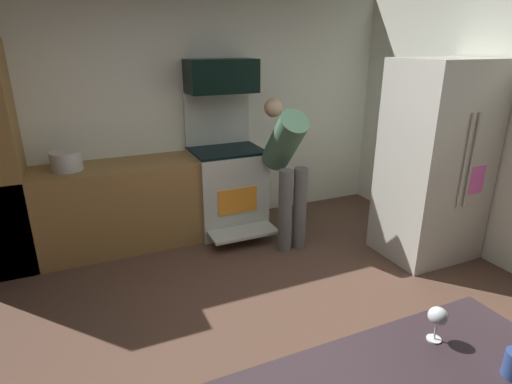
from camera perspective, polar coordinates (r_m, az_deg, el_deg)
name	(u,v)px	position (r m, az deg, el deg)	size (l,w,h in m)	color
ground_plane	(271,339)	(3.26, 2.12, -19.58)	(5.20, 4.80, 0.02)	brown
wall_back	(182,114)	(4.79, -10.21, 10.47)	(5.20, 0.12, 2.60)	silver
lower_cabinet_run	(110,208)	(4.53, -19.49, -2.09)	(2.40, 0.60, 0.90)	olive
oven_range	(227,186)	(4.74, -4.01, 0.81)	(0.76, 0.95, 1.55)	beige
microwave	(221,76)	(4.58, -4.79, 15.61)	(0.74, 0.38, 0.35)	black
refrigerator	(435,162)	(4.38, 23.35, 3.78)	(0.87, 0.74, 1.93)	beige
person_cook	(286,162)	(4.25, 4.19, 4.13)	(0.31, 0.69, 1.52)	#5E5E5E
wine_glass_near	(438,317)	(1.90, 23.71, -15.48)	(0.08, 0.08, 0.15)	silver
stock_pot	(66,161)	(4.36, -24.63, 3.90)	(0.29, 0.29, 0.18)	beige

